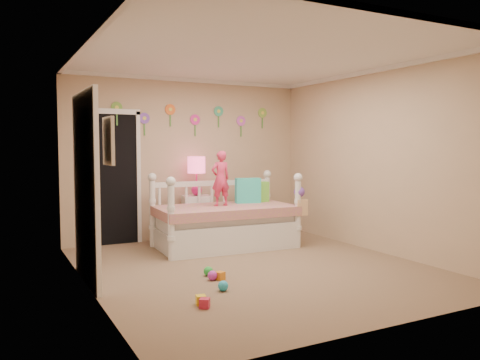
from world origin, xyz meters
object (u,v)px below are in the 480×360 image
nightstand (197,218)px  table_lamp (196,170)px  daybed (225,210)px  child (221,178)px

nightstand → table_lamp: 0.77m
daybed → table_lamp: 0.93m
nightstand → child: bearing=-74.3°
child → nightstand: size_ratio=1.14×
daybed → child: (-0.06, 0.02, 0.47)m
table_lamp → daybed: bearing=-77.9°
child → table_lamp: size_ratio=1.31×
child → nightstand: 0.98m
nightstand → daybed: bearing=-69.9°
daybed → table_lamp: table_lamp is taller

